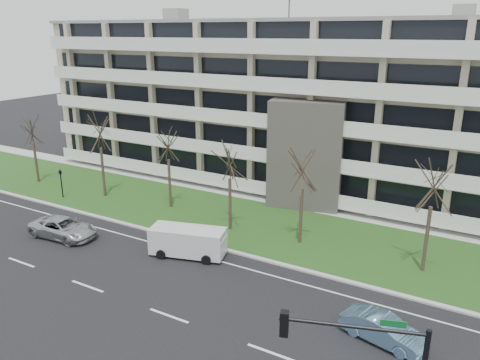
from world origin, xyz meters
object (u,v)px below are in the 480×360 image
Objects in this scene: blue_sedan at (383,329)px; white_van at (189,240)px; silver_pickup at (63,228)px; pedestrian_signal at (61,180)px.

white_van reaches higher than blue_sedan.
silver_pickup is 0.98× the size of white_van.
white_van is at bearing 91.24° from blue_sedan.
pedestrian_signal reaches higher than blue_sedan.
silver_pickup is at bearing -22.40° from pedestrian_signal.
pedestrian_signal reaches higher than silver_pickup.
blue_sedan is 13.69m from white_van.
silver_pickup reaches higher than blue_sedan.
white_van reaches higher than silver_pickup.
white_van is at bearing 5.37° from pedestrian_signal.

